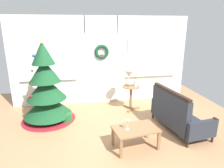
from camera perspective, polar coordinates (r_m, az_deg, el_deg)
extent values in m
plane|color=#AD7F56|center=(4.39, 0.60, -14.70)|extent=(6.76, 6.76, 0.00)
cube|color=white|center=(5.93, -17.91, 5.95)|extent=(2.15, 0.08, 2.55)
cube|color=white|center=(6.28, 11.02, 6.97)|extent=(2.15, 0.08, 2.55)
cube|color=white|center=(5.83, -3.20, 16.66)|extent=(0.94, 0.08, 0.50)
cube|color=silver|center=(5.92, -2.96, 4.24)|extent=(0.90, 0.05, 2.05)
cube|color=white|center=(6.05, -2.86, -1.14)|extent=(0.78, 0.02, 0.80)
cube|color=silver|center=(5.83, -2.99, 7.79)|extent=(0.78, 0.01, 1.10)
cube|color=silver|center=(5.86, -18.05, 6.57)|extent=(1.50, 0.01, 1.10)
cube|color=silver|center=(6.21, 11.24, 7.56)|extent=(1.50, 0.01, 1.10)
cube|color=silver|center=(5.97, -17.58, 1.16)|extent=(1.59, 0.06, 0.03)
cube|color=silver|center=(6.31, 11.00, 2.43)|extent=(1.59, 0.06, 0.03)
torus|color=#164424|center=(5.78, -2.97, 9.21)|extent=(0.41, 0.09, 0.41)
cube|color=red|center=(5.78, -2.93, 7.91)|extent=(0.10, 0.02, 0.10)
cylinder|color=#4C331E|center=(5.29, -17.73, -8.65)|extent=(0.10, 0.10, 0.20)
cone|color=maroon|center=(5.31, -17.68, -9.12)|extent=(1.31, 1.31, 0.10)
cone|color=#194C28|center=(5.18, -18.02, -5.63)|extent=(1.15, 1.15, 0.53)
cone|color=#194C28|center=(5.04, -18.44, -1.14)|extent=(0.94, 0.94, 0.53)
cone|color=#194C28|center=(4.94, -18.88, 3.58)|extent=(0.74, 0.74, 0.53)
cone|color=#194C28|center=(4.87, -19.34, 8.46)|extent=(0.53, 0.53, 0.53)
cone|color=#E0BC4C|center=(4.84, -19.65, 11.77)|extent=(0.12, 0.12, 0.12)
sphere|color=red|center=(4.85, -21.86, -0.16)|extent=(0.08, 0.08, 0.08)
sphere|color=gold|center=(5.04, -22.00, 3.51)|extent=(0.05, 0.05, 0.05)
sphere|color=silver|center=(5.15, -20.82, 3.16)|extent=(0.06, 0.06, 0.06)
sphere|color=#264CB2|center=(4.91, -21.57, 7.53)|extent=(0.07, 0.07, 0.07)
sphere|color=red|center=(4.98, -22.32, -3.20)|extent=(0.06, 0.06, 0.06)
sphere|color=gold|center=(5.19, -16.36, 3.09)|extent=(0.06, 0.06, 0.06)
sphere|color=silver|center=(5.15, -16.16, 3.43)|extent=(0.08, 0.08, 0.08)
cylinder|color=black|center=(4.63, 26.83, -13.87)|extent=(0.05, 0.05, 0.14)
cylinder|color=black|center=(5.53, 17.17, -7.80)|extent=(0.05, 0.05, 0.14)
cylinder|color=black|center=(4.27, 20.82, -15.81)|extent=(0.05, 0.05, 0.14)
cylinder|color=black|center=(5.23, 11.69, -8.83)|extent=(0.05, 0.05, 0.14)
cube|color=#282D38|center=(4.82, 18.88, -9.81)|extent=(0.89, 1.37, 0.14)
cube|color=#282D38|center=(4.51, 16.24, -6.16)|extent=(0.30, 1.29, 0.62)
cube|color=black|center=(4.39, 16.59, -2.05)|extent=(0.25, 1.25, 0.06)
cube|color=#282D38|center=(4.31, 24.50, -11.93)|extent=(0.67, 0.18, 0.38)
cylinder|color=black|center=(4.43, 27.60, -9.13)|extent=(0.10, 0.10, 0.09)
cube|color=#282D38|center=(5.29, 14.62, -5.68)|extent=(0.67, 0.18, 0.38)
cylinder|color=black|center=(5.38, 17.38, -3.57)|extent=(0.10, 0.10, 0.09)
cylinder|color=#8E6642|center=(5.46, 5.50, -0.73)|extent=(0.48, 0.48, 0.02)
cylinder|color=#8E6642|center=(5.57, 5.41, -4.07)|extent=(0.07, 0.07, 0.66)
cube|color=#8E6642|center=(5.73, 6.88, -6.85)|extent=(0.20, 0.05, 0.04)
cube|color=#8E6642|center=(5.79, 4.20, -6.51)|extent=(0.14, 0.20, 0.04)
cube|color=#8E6642|center=(5.55, 4.89, -7.60)|extent=(0.14, 0.20, 0.04)
sphere|color=silver|center=(5.46, 4.81, 0.30)|extent=(0.16, 0.16, 0.16)
cylinder|color=silver|center=(5.43, 4.84, 1.61)|extent=(0.02, 0.02, 0.06)
cone|color=silver|center=(5.39, 4.87, 2.94)|extent=(0.28, 0.28, 0.20)
cylinder|color=beige|center=(5.41, 6.71, 0.08)|extent=(0.09, 0.09, 0.16)
sphere|color=beige|center=(5.39, 6.74, 0.90)|extent=(0.10, 0.10, 0.10)
cylinder|color=#4C7042|center=(5.36, 6.57, 1.92)|extent=(0.07, 0.01, 0.17)
cylinder|color=#4C7042|center=(5.36, 6.78, 1.93)|extent=(0.01, 0.01, 0.18)
cylinder|color=#4C7042|center=(5.37, 6.99, 1.94)|extent=(0.07, 0.01, 0.17)
cube|color=#8E6642|center=(3.87, 6.82, -12.68)|extent=(0.91, 0.65, 0.03)
cube|color=#8E6642|center=(3.68, 2.65, -18.06)|extent=(0.05, 0.05, 0.38)
cube|color=#8E6642|center=(3.98, 13.27, -15.60)|extent=(0.05, 0.05, 0.38)
cube|color=#8E6642|center=(4.02, 0.26, -14.73)|extent=(0.05, 0.05, 0.38)
cube|color=#8E6642|center=(4.30, 10.11, -12.80)|extent=(0.05, 0.05, 0.38)
cylinder|color=silver|center=(3.81, 4.46, -12.82)|extent=(0.06, 0.06, 0.01)
cylinder|color=silver|center=(3.79, 4.48, -12.13)|extent=(0.01, 0.01, 0.10)
cone|color=silver|center=(3.74, 4.51, -10.85)|extent=(0.08, 0.08, 0.09)
cube|color=#266633|center=(5.05, -12.63, -9.41)|extent=(0.21, 0.19, 0.21)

